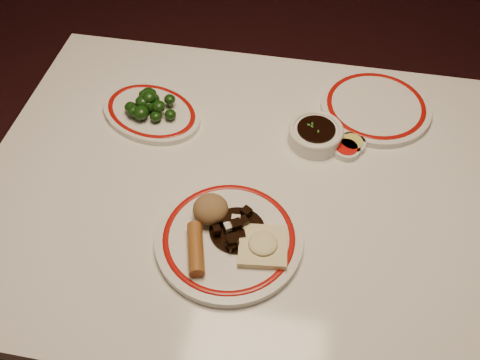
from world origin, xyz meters
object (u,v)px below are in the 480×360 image
soy_bowl (315,135)px  main_plate (229,238)px  spring_roll (196,249)px  fried_wonton (263,245)px  rice_mound (211,209)px  stirfry_heap (236,228)px  broccoli_plate (152,112)px  broccoli_pile (149,104)px  dining_table (253,209)px

soy_bowl → main_plate: bearing=-114.8°
spring_roll → soy_bowl: (0.20, 0.36, -0.01)m
fried_wonton → rice_mound: bearing=154.2°
fried_wonton → stirfry_heap: stirfry_heap is taller
spring_roll → broccoli_plate: (-0.20, 0.37, -0.02)m
main_plate → soy_bowl: (0.14, 0.31, 0.01)m
broccoli_pile → soy_bowl: size_ratio=1.03×
fried_wonton → soy_bowl: 0.33m
broccoli_plate → soy_bowl: 0.40m
spring_roll → broccoli_plate: size_ratio=0.35×
rice_mound → stirfry_heap: size_ratio=0.63×
main_plate → stirfry_heap: stirfry_heap is taller
rice_mound → broccoli_plate: 0.36m
spring_roll → soy_bowl: spring_roll is taller
rice_mound → stirfry_heap: (0.06, -0.03, -0.02)m
dining_table → broccoli_plate: 0.34m
broccoli_pile → stirfry_heap: bearing=-48.7°
main_plate → broccoli_pile: broccoli_pile is taller
soy_bowl → rice_mound: bearing=-124.9°
main_plate → broccoli_pile: (-0.26, 0.32, 0.03)m
rice_mound → broccoli_pile: rice_mound is taller
spring_roll → broccoli_pile: bearing=102.5°
broccoli_plate → dining_table: bearing=-31.2°
fried_wonton → stirfry_heap: bearing=152.7°
rice_mound → soy_bowl: bearing=55.1°
dining_table → spring_roll: bearing=-111.3°
main_plate → stirfry_heap: 0.03m
spring_roll → stirfry_heap: (0.07, 0.06, -0.00)m
rice_mound → dining_table: bearing=58.7°
dining_table → broccoli_plate: size_ratio=3.86×
spring_roll → stirfry_heap: bearing=28.2°
rice_mound → broccoli_plate: rice_mound is taller
spring_roll → broccoli_pile: (-0.20, 0.37, 0.01)m
dining_table → broccoli_pile: broccoli_pile is taller
spring_roll → fried_wonton: 0.13m
fried_wonton → stirfry_heap: 0.07m
fried_wonton → broccoli_pile: (-0.33, 0.34, 0.01)m
rice_mound → stirfry_heap: bearing=-24.2°
dining_table → rice_mound: 0.19m
dining_table → stirfry_heap: stirfry_heap is taller
main_plate → fried_wonton: fried_wonton is taller
stirfry_heap → dining_table: bearing=84.4°
rice_mound → main_plate: bearing=-41.8°
main_plate → rice_mound: rice_mound is taller
stirfry_heap → fried_wonton: bearing=-27.3°
fried_wonton → soy_bowl: fried_wonton is taller
dining_table → fried_wonton: fried_wonton is taller
main_plate → stirfry_heap: (0.01, 0.02, 0.02)m
main_plate → broccoli_plate: size_ratio=0.95×
rice_mound → soy_bowl: 0.33m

